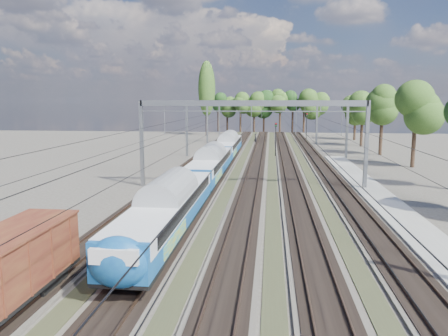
# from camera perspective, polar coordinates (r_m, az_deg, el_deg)

# --- Properties ---
(track_bed) EXTENTS (21.00, 130.00, 0.34)m
(track_bed) POSITION_cam_1_polar(r_m,az_deg,el_deg) (60.22, 4.15, 0.31)
(track_bed) COLOR #47423A
(track_bed) RESTS_ON ground
(platform) EXTENTS (3.00, 70.00, 0.30)m
(platform) POSITION_cam_1_polar(r_m,az_deg,el_deg) (37.03, 21.73, -5.62)
(platform) COLOR gray
(platform) RESTS_ON ground
(catenary) EXTENTS (25.65, 130.00, 9.00)m
(catenary) POSITION_cam_1_polar(r_m,az_deg,el_deg) (67.28, 4.73, 6.59)
(catenary) COLOR slate
(catenary) RESTS_ON ground
(tree_belt) EXTENTS (39.12, 99.97, 11.34)m
(tree_belt) POSITION_cam_1_polar(r_m,az_deg,el_deg) (106.96, 8.81, 8.26)
(tree_belt) COLOR black
(tree_belt) RESTS_ON ground
(poplar) EXTENTS (4.40, 4.40, 19.04)m
(poplar) POSITION_cam_1_polar(r_m,az_deg,el_deg) (113.76, -2.27, 10.27)
(poplar) COLOR black
(poplar) RESTS_ON ground
(emu_train) EXTENTS (2.84, 60.09, 4.15)m
(emu_train) POSITION_cam_1_polar(r_m,az_deg,el_deg) (47.48, -1.79, 0.90)
(emu_train) COLOR black
(emu_train) RESTS_ON ground
(worker) EXTENTS (0.66, 0.83, 2.01)m
(worker) POSITION_cam_1_polar(r_m,az_deg,el_deg) (93.26, 4.14, 3.89)
(worker) COLOR black
(worker) RESTS_ON ground
(signal_near) EXTENTS (0.37, 0.33, 5.41)m
(signal_near) POSITION_cam_1_polar(r_m,az_deg,el_deg) (71.56, 6.77, 4.30)
(signal_near) COLOR black
(signal_near) RESTS_ON ground
(signal_far) EXTENTS (0.44, 0.40, 6.11)m
(signal_far) POSITION_cam_1_polar(r_m,az_deg,el_deg) (102.17, 10.74, 5.79)
(signal_far) COLOR black
(signal_far) RESTS_ON ground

